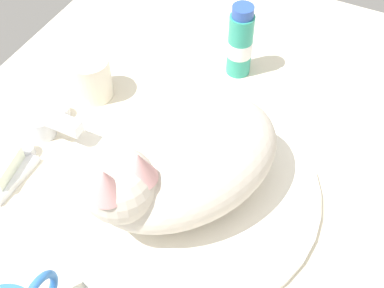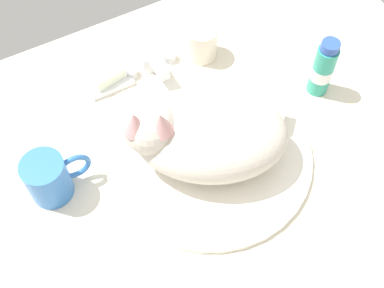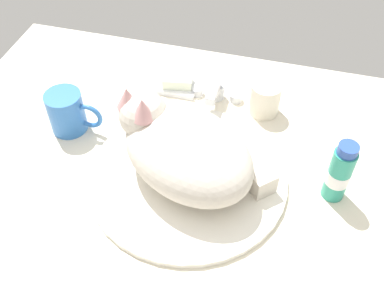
{
  "view_description": "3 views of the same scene",
  "coord_description": "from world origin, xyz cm",
  "px_view_note": "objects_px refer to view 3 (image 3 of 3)",
  "views": [
    {
      "loc": [
        -37.19,
        -19.43,
        60.19
      ],
      "look_at": [
        2.35,
        0.14,
        7.94
      ],
      "focal_mm": 48.16,
      "sensor_mm": 36.0,
      "label": 1
    },
    {
      "loc": [
        -25.82,
        -40.88,
        80.53
      ],
      "look_at": [
        -3.0,
        1.02,
        5.06
      ],
      "focal_mm": 47.52,
      "sensor_mm": 36.0,
      "label": 2
    },
    {
      "loc": [
        14.92,
        -52.67,
        68.35
      ],
      "look_at": [
        0.04,
        2.96,
        6.66
      ],
      "focal_mm": 42.63,
      "sensor_mm": 36.0,
      "label": 3
    }
  ],
  "objects_px": {
    "faucet": "(216,92)",
    "toothpaste_bottle": "(339,173)",
    "rinse_cup": "(265,99)",
    "coffee_mug": "(68,112)",
    "soap_bar": "(178,81)",
    "cat": "(184,147)"
  },
  "relations": [
    {
      "from": "faucet",
      "to": "toothpaste_bottle",
      "type": "bearing_deg",
      "value": -36.77
    },
    {
      "from": "faucet",
      "to": "rinse_cup",
      "type": "height_order",
      "value": "rinse_cup"
    },
    {
      "from": "faucet",
      "to": "coffee_mug",
      "type": "relative_size",
      "value": 1.01
    },
    {
      "from": "coffee_mug",
      "to": "faucet",
      "type": "bearing_deg",
      "value": 31.06
    },
    {
      "from": "soap_bar",
      "to": "rinse_cup",
      "type": "bearing_deg",
      "value": -7.07
    },
    {
      "from": "cat",
      "to": "faucet",
      "type": "bearing_deg",
      "value": 87.61
    },
    {
      "from": "cat",
      "to": "coffee_mug",
      "type": "distance_m",
      "value": 0.27
    },
    {
      "from": "cat",
      "to": "coffee_mug",
      "type": "height_order",
      "value": "cat"
    },
    {
      "from": "soap_bar",
      "to": "cat",
      "type": "bearing_deg",
      "value": -71.16
    },
    {
      "from": "coffee_mug",
      "to": "cat",
      "type": "bearing_deg",
      "value": -13.24
    },
    {
      "from": "cat",
      "to": "soap_bar",
      "type": "bearing_deg",
      "value": 108.84
    },
    {
      "from": "faucet",
      "to": "toothpaste_bottle",
      "type": "relative_size",
      "value": 0.9
    },
    {
      "from": "coffee_mug",
      "to": "rinse_cup",
      "type": "relative_size",
      "value": 1.62
    },
    {
      "from": "faucet",
      "to": "soap_bar",
      "type": "relative_size",
      "value": 1.78
    },
    {
      "from": "faucet",
      "to": "cat",
      "type": "height_order",
      "value": "cat"
    },
    {
      "from": "rinse_cup",
      "to": "cat",
      "type": "bearing_deg",
      "value": -118.68
    },
    {
      "from": "faucet",
      "to": "toothpaste_bottle",
      "type": "height_order",
      "value": "toothpaste_bottle"
    },
    {
      "from": "toothpaste_bottle",
      "to": "cat",
      "type": "bearing_deg",
      "value": -174.5
    },
    {
      "from": "coffee_mug",
      "to": "rinse_cup",
      "type": "bearing_deg",
      "value": 22.1
    },
    {
      "from": "cat",
      "to": "rinse_cup",
      "type": "relative_size",
      "value": 4.58
    },
    {
      "from": "faucet",
      "to": "rinse_cup",
      "type": "distance_m",
      "value": 0.11
    },
    {
      "from": "cat",
      "to": "coffee_mug",
      "type": "relative_size",
      "value": 2.83
    }
  ]
}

